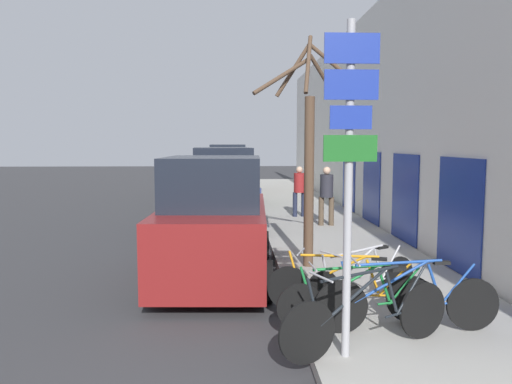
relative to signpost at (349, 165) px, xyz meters
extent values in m
plane|color=#333335|center=(-1.37, 8.13, -2.28)|extent=(80.00, 80.00, 0.00)
cube|color=#9E9B93|center=(1.23, 10.93, -2.20)|extent=(3.20, 32.00, 0.15)
cube|color=silver|center=(2.98, 10.93, 0.97)|extent=(0.20, 32.00, 6.50)
cube|color=navy|center=(2.86, 3.51, -1.08)|extent=(0.03, 1.75, 2.09)
cube|color=navy|center=(2.86, 6.40, -1.08)|extent=(0.03, 1.75, 2.09)
cube|color=navy|center=(2.86, 9.28, -1.08)|extent=(0.03, 1.75, 2.09)
cube|color=navy|center=(2.86, 12.16, -1.08)|extent=(0.03, 1.75, 2.09)
cylinder|color=#939399|center=(0.00, 0.02, -0.31)|extent=(0.09, 0.09, 3.64)
cube|color=navy|center=(0.00, -0.04, 1.21)|extent=(0.58, 0.02, 0.31)
cube|color=navy|center=(0.00, -0.04, 0.84)|extent=(0.57, 0.02, 0.31)
cube|color=navy|center=(0.00, -0.04, 0.50)|extent=(0.45, 0.02, 0.25)
cube|color=#19591E|center=(0.00, -0.04, 0.17)|extent=(0.57, 0.02, 0.28)
cylinder|color=black|center=(-0.46, -0.17, -1.78)|extent=(0.65, 0.30, 0.69)
cylinder|color=black|center=(1.04, 0.46, -1.78)|extent=(0.65, 0.30, 0.69)
cylinder|color=black|center=(0.10, 0.07, -1.46)|extent=(0.85, 0.39, 0.57)
cylinder|color=black|center=(0.18, 0.10, -1.22)|extent=(0.99, 0.45, 0.09)
cylinder|color=black|center=(0.59, 0.27, -1.49)|extent=(0.20, 0.11, 0.50)
cylinder|color=black|center=(0.78, 0.35, -1.75)|extent=(0.54, 0.25, 0.08)
cylinder|color=black|center=(0.85, 0.39, -1.51)|extent=(0.41, 0.20, 0.55)
cylinder|color=black|center=(-0.38, -0.14, -1.49)|extent=(0.19, 0.11, 0.60)
cube|color=black|center=(0.66, 0.31, -1.22)|extent=(0.22, 0.15, 0.04)
cylinder|color=#99999E|center=(-0.31, -0.11, -1.19)|extent=(0.19, 0.41, 0.02)
cylinder|color=black|center=(0.09, 0.68, -1.79)|extent=(0.67, 0.04, 0.67)
cylinder|color=black|center=(1.76, 0.68, -1.79)|extent=(0.67, 0.04, 0.67)
cylinder|color=#1E4799|center=(0.72, 0.68, -1.48)|extent=(0.94, 0.04, 0.55)
cylinder|color=#1E4799|center=(0.80, 0.68, -1.24)|extent=(1.09, 0.04, 0.09)
cylinder|color=#1E4799|center=(1.26, 0.68, -1.50)|extent=(0.20, 0.04, 0.48)
cylinder|color=#1E4799|center=(1.47, 0.68, -1.76)|extent=(0.59, 0.03, 0.08)
cylinder|color=#1E4799|center=(1.55, 0.68, -1.53)|extent=(0.44, 0.03, 0.54)
cylinder|color=#1E4799|center=(0.17, 0.68, -1.50)|extent=(0.20, 0.03, 0.58)
cube|color=black|center=(1.34, 0.68, -1.25)|extent=(0.20, 0.08, 0.04)
cylinder|color=#99999E|center=(0.26, 0.68, -1.22)|extent=(0.03, 0.44, 0.02)
cylinder|color=black|center=(-0.40, 0.79, -1.82)|extent=(0.61, 0.07, 0.61)
cylinder|color=black|center=(1.14, 0.87, -1.82)|extent=(0.61, 0.07, 0.61)
cylinder|color=#197233|center=(0.18, 0.82, -1.54)|extent=(0.86, 0.08, 0.50)
cylinder|color=#197233|center=(0.25, 0.82, -1.33)|extent=(1.00, 0.09, 0.08)
cylinder|color=#197233|center=(0.67, 0.85, -1.57)|extent=(0.19, 0.05, 0.44)
cylinder|color=#197233|center=(0.87, 0.86, -1.80)|extent=(0.54, 0.06, 0.07)
cylinder|color=#197233|center=(0.94, 0.86, -1.59)|extent=(0.41, 0.05, 0.49)
cylinder|color=#197233|center=(-0.32, 0.79, -1.57)|extent=(0.19, 0.04, 0.52)
cube|color=black|center=(0.75, 0.85, -1.33)|extent=(0.20, 0.09, 0.04)
cylinder|color=#99999E|center=(-0.25, 0.80, -1.31)|extent=(0.05, 0.44, 0.02)
cylinder|color=black|center=(-0.46, 1.54, -1.81)|extent=(0.61, 0.25, 0.63)
cylinder|color=black|center=(1.07, 0.98, -1.81)|extent=(0.61, 0.25, 0.63)
cylinder|color=orange|center=(0.12, 1.33, -1.52)|extent=(0.87, 0.34, 0.52)
cylinder|color=orange|center=(0.19, 1.30, -1.29)|extent=(1.01, 0.40, 0.08)
cylinder|color=orange|center=(0.61, 1.15, -1.54)|extent=(0.20, 0.10, 0.46)
cylinder|color=orange|center=(0.81, 1.08, -1.79)|extent=(0.55, 0.22, 0.08)
cylinder|color=orange|center=(0.88, 1.05, -1.56)|extent=(0.41, 0.17, 0.51)
cylinder|color=orange|center=(-0.38, 1.51, -1.54)|extent=(0.19, 0.10, 0.55)
cube|color=black|center=(0.69, 1.12, -1.30)|extent=(0.22, 0.14, 0.04)
cylinder|color=#99999E|center=(-0.31, 1.48, -1.27)|extent=(0.17, 0.42, 0.02)
cylinder|color=black|center=(-0.04, 1.28, -1.81)|extent=(0.56, 0.35, 0.63)
cylinder|color=black|center=(1.29, 2.09, -1.81)|extent=(0.56, 0.35, 0.63)
cylinder|color=#B7B7BC|center=(0.46, 1.58, -1.52)|extent=(0.76, 0.48, 0.52)
cylinder|color=#B7B7BC|center=(0.53, 1.62, -1.30)|extent=(0.88, 0.55, 0.08)
cylinder|color=#B7B7BC|center=(0.89, 1.84, -1.55)|extent=(0.18, 0.13, 0.45)
cylinder|color=#B7B7BC|center=(1.06, 1.94, -1.79)|extent=(0.48, 0.31, 0.08)
cylinder|color=#B7B7BC|center=(1.12, 1.98, -1.57)|extent=(0.37, 0.24, 0.50)
cylinder|color=#B7B7BC|center=(0.03, 1.32, -1.55)|extent=(0.18, 0.12, 0.54)
cube|color=black|center=(0.96, 1.88, -1.31)|extent=(0.21, 0.17, 0.04)
cylinder|color=#99999E|center=(0.09, 1.36, -1.28)|extent=(0.25, 0.39, 0.02)
cube|color=maroon|center=(-1.58, 3.74, -1.50)|extent=(2.02, 4.29, 1.19)
cube|color=black|center=(-1.59, 3.57, -0.46)|extent=(1.74, 2.26, 0.89)
cylinder|color=black|center=(-2.43, 5.09, -1.94)|extent=(0.25, 0.67, 0.66)
cylinder|color=black|center=(-0.61, 5.00, -1.94)|extent=(0.25, 0.67, 0.66)
cylinder|color=black|center=(-2.55, 2.48, -1.94)|extent=(0.25, 0.67, 0.66)
cylinder|color=black|center=(-0.73, 2.39, -1.94)|extent=(0.25, 0.67, 0.66)
cube|color=navy|center=(-1.56, 9.06, -1.49)|extent=(2.01, 4.83, 1.23)
cube|color=black|center=(-1.55, 8.87, -0.39)|extent=(1.71, 2.55, 0.97)
cylinder|color=black|center=(-2.52, 10.48, -1.97)|extent=(0.25, 0.63, 0.62)
cylinder|color=black|center=(-0.77, 10.58, -1.97)|extent=(0.25, 0.63, 0.62)
cylinder|color=black|center=(-2.35, 7.54, -1.97)|extent=(0.25, 0.63, 0.62)
cylinder|color=black|center=(-0.60, 7.64, -1.97)|extent=(0.25, 0.63, 0.62)
cube|color=#144728|center=(-1.46, 14.37, -1.51)|extent=(2.00, 4.40, 1.18)
cube|color=black|center=(-1.45, 14.20, -0.54)|extent=(1.70, 2.33, 0.76)
cylinder|color=black|center=(-2.41, 15.65, -1.96)|extent=(0.26, 0.65, 0.64)
cylinder|color=black|center=(-0.67, 15.76, -1.96)|extent=(0.26, 0.65, 0.64)
cylinder|color=black|center=(-2.25, 12.99, -1.96)|extent=(0.26, 0.65, 0.64)
cylinder|color=black|center=(-0.51, 13.09, -1.96)|extent=(0.26, 0.65, 0.64)
cube|color=gray|center=(-1.50, 19.38, -1.46)|extent=(1.90, 4.20, 1.28)
cube|color=black|center=(-1.50, 19.22, -0.34)|extent=(1.70, 2.19, 0.96)
cylinder|color=black|center=(-2.45, 20.67, -1.96)|extent=(0.23, 0.64, 0.64)
cylinder|color=black|center=(-0.58, 20.69, -1.96)|extent=(0.23, 0.64, 0.64)
cylinder|color=black|center=(-2.42, 18.08, -1.96)|extent=(0.23, 0.64, 0.64)
cylinder|color=black|center=(-0.56, 18.09, -1.96)|extent=(0.23, 0.64, 0.64)
cylinder|color=#4C3D2D|center=(1.56, 8.73, -1.72)|extent=(0.15, 0.15, 0.81)
cylinder|color=#4C3D2D|center=(1.28, 8.75, -1.72)|extent=(0.15, 0.15, 0.81)
cylinder|color=#26262D|center=(1.42, 8.74, -0.99)|extent=(0.37, 0.37, 0.64)
sphere|color=tan|center=(1.42, 8.74, -0.56)|extent=(0.22, 0.22, 0.22)
cylinder|color=#1E2338|center=(0.74, 10.47, -1.74)|extent=(0.15, 0.15, 0.78)
cylinder|color=#1E2338|center=(1.01, 10.49, -1.74)|extent=(0.15, 0.15, 0.78)
cylinder|color=maroon|center=(0.87, 10.48, -1.04)|extent=(0.36, 0.36, 0.62)
sphere|color=tan|center=(0.87, 10.48, -0.63)|extent=(0.21, 0.21, 0.21)
cylinder|color=#4C3828|center=(0.20, 4.08, -0.52)|extent=(0.19, 0.19, 3.22)
cylinder|color=#4C3828|center=(0.76, 4.02, 1.56)|extent=(1.19, 0.20, 0.99)
cylinder|color=#4C3828|center=(-0.34, 3.81, 1.44)|extent=(1.14, 0.61, 0.76)
cylinder|color=#4C3828|center=(0.49, 4.30, 1.47)|extent=(0.68, 0.53, 0.80)
cylinder|color=#4C3828|center=(0.11, 3.76, 1.63)|extent=(0.26, 0.73, 1.13)
cylinder|color=#4C3828|center=(-0.11, 4.07, 1.58)|extent=(0.69, 0.09, 1.01)
camera|label=1|loc=(-1.24, -5.27, 0.23)|focal=35.00mm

